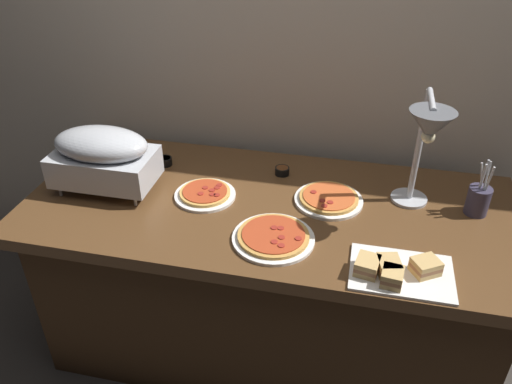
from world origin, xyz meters
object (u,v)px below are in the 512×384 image
pizza_plate_raised_stand (273,237)px  sauce_cup_near (282,171)px  utensil_holder (478,200)px  pizza_plate_center (329,199)px  sandwich_platter (397,270)px  sauce_cup_far (165,161)px  heat_lamp (427,134)px  pizza_plate_front (205,194)px  chafing_dish (103,156)px

pizza_plate_raised_stand → sauce_cup_near: sauce_cup_near is taller
sauce_cup_near → utensil_holder: 0.77m
pizza_plate_center → pizza_plate_raised_stand: (-0.16, -0.28, 0.00)m
sandwich_platter → sauce_cup_far: size_ratio=5.64×
heat_lamp → sauce_cup_far: heat_lamp is taller
pizza_plate_front → sauce_cup_far: 0.32m
heat_lamp → pizza_plate_raised_stand: (-0.47, -0.22, -0.34)m
sauce_cup_far → pizza_plate_raised_stand: bearing=-36.8°
chafing_dish → sauce_cup_near: bearing=21.3°
chafing_dish → sauce_cup_far: (0.16, 0.23, -0.13)m
chafing_dish → pizza_plate_front: bearing=3.2°
sauce_cup_near → pizza_plate_center: bearing=-38.1°
heat_lamp → sauce_cup_near: heat_lamp is taller
pizza_plate_raised_stand → pizza_plate_center: bearing=60.0°
heat_lamp → sandwich_platter: heat_lamp is taller
pizza_plate_raised_stand → sauce_cup_near: size_ratio=4.81×
pizza_plate_center → utensil_holder: 0.55m
heat_lamp → pizza_plate_raised_stand: bearing=-155.4°
heat_lamp → sauce_cup_far: bearing=168.8°
chafing_dish → sauce_cup_near: chafing_dish is taller
pizza_plate_center → sauce_cup_far: sauce_cup_far is taller
pizza_plate_front → utensil_holder: size_ratio=1.09×
pizza_plate_front → heat_lamp: bearing=0.2°
pizza_plate_center → pizza_plate_raised_stand: size_ratio=0.92×
chafing_dish → heat_lamp: heat_lamp is taller
heat_lamp → pizza_plate_center: size_ratio=1.74×
pizza_plate_raised_stand → sauce_cup_far: size_ratio=5.02×
sauce_cup_far → pizza_plate_front: bearing=-40.0°
utensil_holder → sauce_cup_far: bearing=175.9°
chafing_dish → sauce_cup_near: 0.73m
sauce_cup_near → pizza_plate_front: bearing=-138.2°
sandwich_platter → sauce_cup_far: (-0.98, 0.52, -0.00)m
heat_lamp → sauce_cup_near: (-0.52, 0.24, -0.34)m
pizza_plate_raised_stand → sauce_cup_far: sauce_cup_far is taller
sandwich_platter → utensil_holder: bearing=55.2°
pizza_plate_raised_stand → sauce_cup_far: (-0.56, 0.42, 0.01)m
heat_lamp → utensil_holder: heat_lamp is taller
sauce_cup_near → sauce_cup_far: sauce_cup_far is taller
sandwich_platter → sauce_cup_near: size_ratio=5.41×
pizza_plate_front → sauce_cup_near: sauce_cup_near is taller
heat_lamp → pizza_plate_center: 0.47m
pizza_plate_center → sauce_cup_near: 0.27m
pizza_plate_front → pizza_plate_center: bearing=8.4°
chafing_dish → utensil_holder: chafing_dish is taller
chafing_dish → heat_lamp: (1.19, 0.02, 0.21)m
sandwich_platter → pizza_plate_raised_stand: bearing=167.0°
chafing_dish → utensil_holder: size_ratio=1.79×
pizza_plate_front → utensil_holder: (1.03, 0.11, 0.05)m
heat_lamp → utensil_holder: 0.40m
sauce_cup_near → sandwich_platter: bearing=-49.6°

